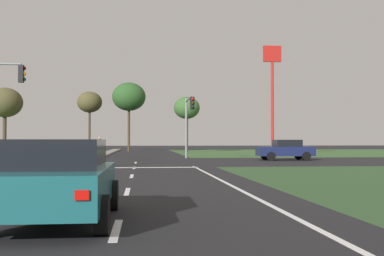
{
  "coord_description": "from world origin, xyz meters",
  "views": [
    {
      "loc": [
        3.93,
        -3.33,
        1.49
      ],
      "look_at": [
        7.5,
        30.92,
        2.38
      ],
      "focal_mm": 44.8,
      "sensor_mm": 36.0,
      "label": 1
    }
  ],
  "objects": [
    {
      "name": "car_navy_near",
      "position": [
        14.67,
        31.76,
        0.78
      ],
      "size": [
        4.21,
        1.97,
        1.54
      ],
      "rotation": [
        0.0,
        0.0,
        1.57
      ],
      "color": "#161E47",
      "rests_on": "ground"
    },
    {
      "name": "median_island_far",
      "position": [
        0.0,
        55.0,
        0.07
      ],
      "size": [
        1.2,
        36.0,
        0.14
      ],
      "primitive_type": "cube",
      "color": "gray",
      "rests_on": "ground"
    },
    {
      "name": "treeline_fourth",
      "position": [
        2.22,
        58.6,
        7.08
      ],
      "size": [
        4.29,
        4.29,
        8.94
      ],
      "color": "#423323",
      "rests_on": "ground"
    },
    {
      "name": "crosswalk_bar_fifth",
      "position": [
        -1.8,
        24.8,
        0.01
      ],
      "size": [
        0.7,
        2.8,
        0.01
      ],
      "primitive_type": "cube",
      "color": "silver",
      "rests_on": "ground"
    },
    {
      "name": "treeline_fifth",
      "position": [
        9.55,
        57.01,
        5.57
      ],
      "size": [
        3.3,
        3.3,
        7.02
      ],
      "color": "#423323",
      "rests_on": "ground"
    },
    {
      "name": "treeline_second",
      "position": [
        -13.5,
        59.65,
        6.26
      ],
      "size": [
        4.45,
        4.45,
        8.21
      ],
      "color": "#423323",
      "rests_on": "ground"
    },
    {
      "name": "traffic_signal_far_right",
      "position": [
        7.6,
        34.56,
        3.51
      ],
      "size": [
        0.32,
        5.28,
        5.0
      ],
      "color": "gray",
      "rests_on": "ground"
    },
    {
      "name": "treeline_third",
      "position": [
        -3.04,
        61.21,
        6.52
      ],
      "size": [
        3.29,
        3.29,
        7.98
      ],
      "color": "#423323",
      "rests_on": "ground"
    },
    {
      "name": "crosswalk_bar_sixth",
      "position": [
        -0.65,
        24.8,
        0.01
      ],
      "size": [
        0.7,
        2.8,
        0.01
      ],
      "primitive_type": "cube",
      "color": "silver",
      "rests_on": "ground"
    },
    {
      "name": "pedestrian_at_median",
      "position": [
        0.14,
        40.09,
        1.15
      ],
      "size": [
        0.34,
        0.34,
        1.66
      ],
      "rotation": [
        0.0,
        0.0,
        2.19
      ],
      "color": "#4C4C4C",
      "rests_on": "median_island_far"
    },
    {
      "name": "lane_dash_third",
      "position": [
        3.5,
        16.75,
        0.01
      ],
      "size": [
        0.14,
        2.0,
        0.01
      ],
      "primitive_type": "cube",
      "color": "silver",
      "rests_on": "ground"
    },
    {
      "name": "grass_verge_far_right",
      "position": [
        25.5,
        54.5,
        0.0
      ],
      "size": [
        35.0,
        35.0,
        0.01
      ],
      "primitive_type": "cube",
      "color": "#385B2D",
      "rests_on": "ground"
    },
    {
      "name": "car_teal_third",
      "position": [
        2.41,
        5.66,
        0.77
      ],
      "size": [
        2.01,
        4.31,
        1.51
      ],
      "color": "#19565B",
      "rests_on": "ground"
    },
    {
      "name": "median_island_near",
      "position": [
        0.0,
        11.0,
        0.07
      ],
      "size": [
        1.2,
        22.0,
        0.14
      ],
      "primitive_type": "cube",
      "color": "gray",
      "rests_on": "ground"
    },
    {
      "name": "lane_dash_near",
      "position": [
        3.5,
        4.75,
        0.01
      ],
      "size": [
        0.14,
        2.0,
        0.01
      ],
      "primitive_type": "cube",
      "color": "silver",
      "rests_on": "ground"
    },
    {
      "name": "car_maroon_second",
      "position": [
        -2.19,
        42.84,
        0.75
      ],
      "size": [
        1.98,
        4.51,
        1.46
      ],
      "rotation": [
        0.0,
        0.0,
        3.14
      ],
      "color": "maroon",
      "rests_on": "ground"
    },
    {
      "name": "lane_dash_second",
      "position": [
        3.5,
        10.75,
        0.01
      ],
      "size": [
        0.14,
        2.0,
        0.01
      ],
      "primitive_type": "cube",
      "color": "silver",
      "rests_on": "ground"
    },
    {
      "name": "fastfood_pole_sign",
      "position": [
        16.84,
        43.22,
        8.03
      ],
      "size": [
        1.8,
        0.4,
        10.95
      ],
      "color": "red",
      "rests_on": "ground"
    },
    {
      "name": "crosswalk_bar_fourth",
      "position": [
        -2.95,
        24.8,
        0.01
      ],
      "size": [
        0.7,
        2.8,
        0.01
      ],
      "primitive_type": "cube",
      "color": "silver",
      "rests_on": "ground"
    },
    {
      "name": "ground_plane",
      "position": [
        0.0,
        30.0,
        0.0
      ],
      "size": [
        200.0,
        200.0,
        0.0
      ],
      "primitive_type": "plane",
      "color": "black"
    },
    {
      "name": "edge_line_right",
      "position": [
        6.85,
        12.0,
        0.01
      ],
      "size": [
        0.14,
        24.0,
        0.01
      ],
      "primitive_type": "cube",
      "color": "silver",
      "rests_on": "ground"
    },
    {
      "name": "lane_dash_fourth",
      "position": [
        3.5,
        22.75,
        0.01
      ],
      "size": [
        0.14,
        2.0,
        0.01
      ],
      "primitive_type": "cube",
      "color": "silver",
      "rests_on": "ground"
    },
    {
      "name": "lane_dash_fifth",
      "position": [
        3.5,
        28.75,
        0.01
      ],
      "size": [
        0.14,
        2.0,
        0.01
      ],
      "primitive_type": "cube",
      "color": "silver",
      "rests_on": "ground"
    },
    {
      "name": "stop_bar_near",
      "position": [
        3.8,
        23.0,
        0.01
      ],
      "size": [
        6.4,
        0.5,
        0.01
      ],
      "primitive_type": "cube",
      "color": "silver",
      "rests_on": "ground"
    },
    {
      "name": "crosswalk_bar_third",
      "position": [
        -4.1,
        24.8,
        0.01
      ],
      "size": [
        0.7,
        2.8,
        0.01
      ],
      "primitive_type": "cube",
      "color": "silver",
      "rests_on": "ground"
    }
  ]
}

